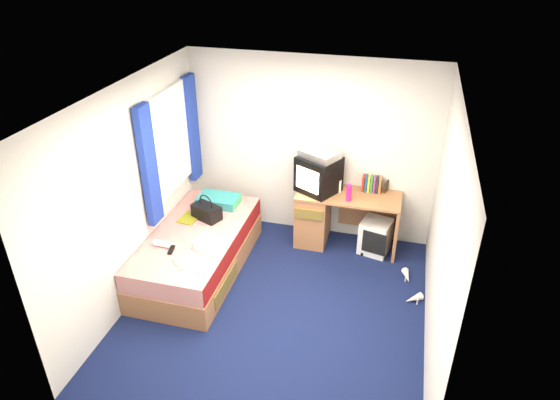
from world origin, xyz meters
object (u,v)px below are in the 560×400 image
(pillow, at_px, (219,200))
(magazine, at_px, (189,218))
(water_bottle, at_px, (162,244))
(pink_water_bottle, at_px, (349,193))
(storage_cube, at_px, (375,236))
(vcr, at_px, (320,154))
(bed, at_px, (198,251))
(remote_control, at_px, (171,250))
(towel, at_px, (210,244))
(colour_swatch_fan, at_px, (178,264))
(picture_frame, at_px, (386,186))
(aerosol_can, at_px, (339,186))
(white_heels, at_px, (410,287))
(desk, at_px, (326,215))
(crt_tv, at_px, (318,174))
(handbag, at_px, (207,212))

(pillow, height_order, magazine, pillow)
(water_bottle, bearing_deg, pink_water_bottle, 32.43)
(storage_cube, relative_size, vcr, 0.98)
(bed, distance_m, magazine, 0.43)
(remote_control, bearing_deg, towel, 11.94)
(storage_cube, height_order, colour_swatch_fan, colour_swatch_fan)
(picture_frame, distance_m, colour_swatch_fan, 2.76)
(storage_cube, xyz_separation_m, magazine, (-2.25, -0.68, 0.33))
(aerosol_can, bearing_deg, magazine, -155.84)
(storage_cube, bearing_deg, pink_water_bottle, -151.82)
(vcr, relative_size, white_heels, 0.73)
(water_bottle, bearing_deg, desk, 40.17)
(crt_tv, xyz_separation_m, pink_water_bottle, (0.41, -0.16, -0.13))
(bed, bearing_deg, pillow, 88.44)
(remote_control, distance_m, white_heels, 2.77)
(storage_cube, relative_size, towel, 1.46)
(crt_tv, height_order, white_heels, crt_tv)
(desk, bearing_deg, bed, -144.16)
(pillow, xyz_separation_m, vcr, (1.24, 0.31, 0.66))
(towel, bearing_deg, picture_frame, 38.78)
(vcr, height_order, handbag, vcr)
(magazine, xyz_separation_m, remote_control, (0.09, -0.68, 0.00))
(handbag, bearing_deg, bed, -67.60)
(vcr, distance_m, white_heels, 1.91)
(colour_swatch_fan, bearing_deg, crt_tv, 54.21)
(bed, distance_m, crt_tv, 1.76)
(desk, relative_size, pink_water_bottle, 6.35)
(picture_frame, relative_size, aerosol_can, 0.86)
(desk, xyz_separation_m, crt_tv, (-0.13, -0.00, 0.57))
(handbag, xyz_separation_m, colour_swatch_fan, (0.06, -0.97, -0.09))
(picture_frame, relative_size, towel, 0.46)
(towel, relative_size, colour_swatch_fan, 1.39)
(vcr, height_order, white_heels, vcr)
(picture_frame, distance_m, water_bottle, 2.84)
(magazine, bearing_deg, water_bottle, -94.05)
(aerosol_can, bearing_deg, white_heels, -38.35)
(magazine, bearing_deg, white_heels, -0.18)
(bed, xyz_separation_m, remote_control, (-0.11, -0.43, 0.28))
(desk, xyz_separation_m, colour_swatch_fan, (-1.32, -1.65, 0.14))
(picture_frame, height_order, water_bottle, picture_frame)
(crt_tv, relative_size, handbag, 1.50)
(storage_cube, distance_m, magazine, 2.37)
(towel, xyz_separation_m, remote_control, (-0.40, -0.17, -0.04))
(storage_cube, relative_size, pink_water_bottle, 2.17)
(pink_water_bottle, relative_size, aerosol_can, 1.25)
(storage_cube, bearing_deg, colour_swatch_fan, -127.97)
(vcr, bearing_deg, handbag, -123.78)
(vcr, bearing_deg, white_heels, -3.35)
(storage_cube, xyz_separation_m, pink_water_bottle, (-0.37, -0.10, 0.63))
(pillow, relative_size, colour_swatch_fan, 2.36)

